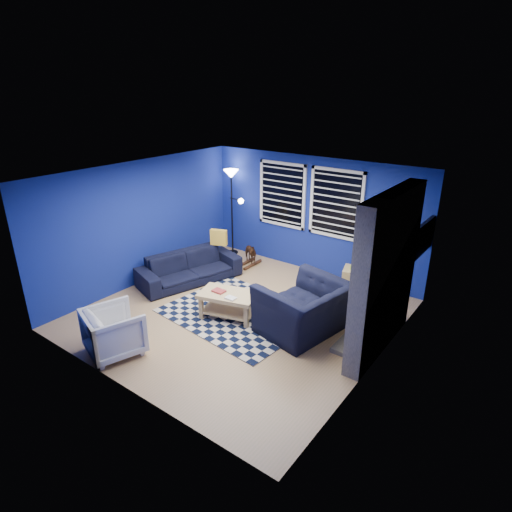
{
  "coord_description": "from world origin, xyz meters",
  "views": [
    {
      "loc": [
        4.24,
        -5.25,
        3.86
      ],
      "look_at": [
        0.14,
        0.3,
        1.07
      ],
      "focal_mm": 30.0,
      "sensor_mm": 36.0,
      "label": 1
    }
  ],
  "objects_px": {
    "sofa": "(190,268)",
    "coffee_table": "(228,300)",
    "floor_lamp": "(232,186)",
    "armchair_bent": "(114,332)",
    "cabinet": "(360,282)",
    "rocking_horse": "(249,253)",
    "armchair_big": "(303,309)",
    "tv": "(423,238)"
  },
  "relations": [
    {
      "from": "sofa",
      "to": "coffee_table",
      "type": "relative_size",
      "value": 1.89
    },
    {
      "from": "rocking_horse",
      "to": "coffee_table",
      "type": "bearing_deg",
      "value": -126.65
    },
    {
      "from": "sofa",
      "to": "armchair_bent",
      "type": "height_order",
      "value": "armchair_bent"
    },
    {
      "from": "armchair_big",
      "to": "armchair_bent",
      "type": "height_order",
      "value": "armchair_big"
    },
    {
      "from": "coffee_table",
      "to": "armchair_big",
      "type": "bearing_deg",
      "value": 15.94
    },
    {
      "from": "tv",
      "to": "armchair_big",
      "type": "height_order",
      "value": "tv"
    },
    {
      "from": "tv",
      "to": "rocking_horse",
      "type": "distance_m",
      "value": 3.84
    },
    {
      "from": "armchair_big",
      "to": "rocking_horse",
      "type": "relative_size",
      "value": 2.44
    },
    {
      "from": "armchair_bent",
      "to": "floor_lamp",
      "type": "xyz_separation_m",
      "value": [
        -1.19,
        4.3,
        1.3
      ]
    },
    {
      "from": "floor_lamp",
      "to": "cabinet",
      "type": "bearing_deg",
      "value": -4.75
    },
    {
      "from": "coffee_table",
      "to": "cabinet",
      "type": "relative_size",
      "value": 1.48
    },
    {
      "from": "armchair_bent",
      "to": "armchair_big",
      "type": "bearing_deg",
      "value": -113.89
    },
    {
      "from": "sofa",
      "to": "floor_lamp",
      "type": "distance_m",
      "value": 2.26
    },
    {
      "from": "tv",
      "to": "sofa",
      "type": "bearing_deg",
      "value": -159.69
    },
    {
      "from": "coffee_table",
      "to": "floor_lamp",
      "type": "relative_size",
      "value": 0.55
    },
    {
      "from": "rocking_horse",
      "to": "coffee_table",
      "type": "distance_m",
      "value": 2.38
    },
    {
      "from": "cabinet",
      "to": "floor_lamp",
      "type": "relative_size",
      "value": 0.37
    },
    {
      "from": "tv",
      "to": "cabinet",
      "type": "xyz_separation_m",
      "value": [
        -1.03,
        -0.04,
        -1.12
      ]
    },
    {
      "from": "armchair_big",
      "to": "rocking_horse",
      "type": "bearing_deg",
      "value": -114.11
    },
    {
      "from": "coffee_table",
      "to": "floor_lamp",
      "type": "xyz_separation_m",
      "value": [
        -1.9,
        2.45,
        1.32
      ]
    },
    {
      "from": "coffee_table",
      "to": "cabinet",
      "type": "bearing_deg",
      "value": 55.17
    },
    {
      "from": "tv",
      "to": "armchair_big",
      "type": "relative_size",
      "value": 0.74
    },
    {
      "from": "sofa",
      "to": "armchair_bent",
      "type": "xyz_separation_m",
      "value": [
        0.9,
        -2.52,
        0.06
      ]
    },
    {
      "from": "coffee_table",
      "to": "tv",
      "type": "bearing_deg",
      "value": 40.98
    },
    {
      "from": "armchair_big",
      "to": "cabinet",
      "type": "relative_size",
      "value": 1.78
    },
    {
      "from": "sofa",
      "to": "armchair_big",
      "type": "bearing_deg",
      "value": -78.51
    },
    {
      "from": "armchair_big",
      "to": "cabinet",
      "type": "bearing_deg",
      "value": -175.54
    },
    {
      "from": "rocking_horse",
      "to": "floor_lamp",
      "type": "xyz_separation_m",
      "value": [
        -0.76,
        0.36,
        1.37
      ]
    },
    {
      "from": "cabinet",
      "to": "floor_lamp",
      "type": "bearing_deg",
      "value": 158.4
    },
    {
      "from": "sofa",
      "to": "armchair_big",
      "type": "distance_m",
      "value": 2.93
    },
    {
      "from": "tv",
      "to": "cabinet",
      "type": "bearing_deg",
      "value": -177.97
    },
    {
      "from": "rocking_horse",
      "to": "armchair_big",
      "type": "bearing_deg",
      "value": -100.4
    },
    {
      "from": "rocking_horse",
      "to": "cabinet",
      "type": "xyz_separation_m",
      "value": [
        2.64,
        0.08,
        -0.02
      ]
    },
    {
      "from": "armchair_big",
      "to": "armchair_bent",
      "type": "relative_size",
      "value": 1.66
    },
    {
      "from": "sofa",
      "to": "armchair_big",
      "type": "relative_size",
      "value": 1.57
    },
    {
      "from": "tv",
      "to": "armchair_bent",
      "type": "xyz_separation_m",
      "value": [
        -3.25,
        -4.05,
        -1.03
      ]
    },
    {
      "from": "armchair_bent",
      "to": "coffee_table",
      "type": "relative_size",
      "value": 0.72
    },
    {
      "from": "armchair_bent",
      "to": "coffee_table",
      "type": "bearing_deg",
      "value": -92.76
    },
    {
      "from": "floor_lamp",
      "to": "armchair_big",
      "type": "bearing_deg",
      "value": -33.08
    },
    {
      "from": "cabinet",
      "to": "rocking_horse",
      "type": "bearing_deg",
      "value": 164.85
    },
    {
      "from": "coffee_table",
      "to": "sofa",
      "type": "bearing_deg",
      "value": 157.41
    },
    {
      "from": "coffee_table",
      "to": "rocking_horse",
      "type": "bearing_deg",
      "value": 118.49
    }
  ]
}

